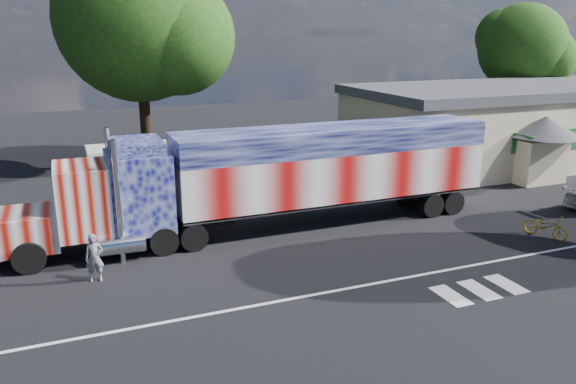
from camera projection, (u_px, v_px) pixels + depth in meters
name	position (u px, v px, depth m)	size (l,w,h in m)	color
ground	(316.00, 257.00, 22.28)	(100.00, 100.00, 0.00)	black
lane_markings	(406.00, 288.00, 19.53)	(30.00, 2.67, 0.01)	silver
semi_truck	(277.00, 175.00, 24.90)	(22.63, 3.57, 4.82)	black
coach_bus	(201.00, 171.00, 29.21)	(11.05, 2.57, 3.21)	silver
hall_building	(514.00, 123.00, 38.42)	(22.40, 12.80, 5.20)	beige
woman	(94.00, 258.00, 19.94)	(0.64, 0.42, 1.75)	slate
bicycle	(546.00, 226.00, 24.31)	(0.67, 1.92, 1.01)	gold
tree_n_mid	(141.00, 20.00, 35.08)	(10.80, 10.29, 14.55)	black
tree_far_ne	(524.00, 48.00, 46.01)	(7.45, 7.10, 10.96)	black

